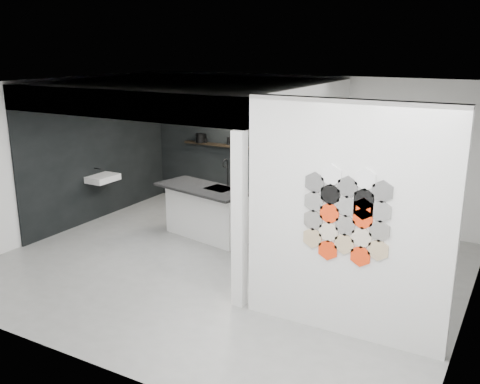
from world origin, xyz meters
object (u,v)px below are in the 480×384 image
wall_basin (103,178)px  glass_bowl (306,151)px  glass_vase (307,149)px  kitchen_island (207,211)px  partition_panel (346,222)px  bottle_dark (229,141)px  stockpot (201,138)px  utensil_cup (206,141)px  kettle (303,149)px

wall_basin → glass_bowl: size_ratio=4.95×
glass_bowl → glass_vase: bearing=0.0°
wall_basin → kitchen_island: size_ratio=0.31×
partition_panel → bottle_dark: bearing=134.8°
kitchen_island → bottle_dark: (-0.65, 1.88, 0.92)m
stockpot → glass_bowl: (2.43, 0.00, -0.05)m
bottle_dark → glass_bowl: bearing=0.0°
partition_panel → glass_vase: 4.39m
kitchen_island → stockpot: bearing=137.4°
stockpot → utensil_cup: stockpot is taller
kitchen_island → glass_bowl: 2.34m
partition_panel → stockpot: 5.96m
kettle → glass_vase: same height
kitchen_island → utensil_cup: kitchen_island is taller
glass_bowl → kettle: bearing=180.0°
stockpot → glass_bowl: size_ratio=1.88×
kettle → utensil_cup: (-2.26, 0.00, -0.03)m
kettle → glass_vase: bearing=11.0°
partition_panel → glass_vase: partition_panel is taller
glass_vase → stockpot: bearing=180.0°
wall_basin → kitchen_island: bearing=4.6°
kettle → glass_vase: (0.08, 0.00, -0.00)m
stockpot → utensil_cup: size_ratio=2.55×
partition_panel → stockpot: bearing=139.5°
utensil_cup → kitchen_island: bearing=-56.8°
partition_panel → kettle: (-2.15, 3.87, -0.01)m
wall_basin → bottle_dark: 2.69m
kitchen_island → bottle_dark: bottle_dark is taller
wall_basin → glass_bowl: glass_bowl is taller
partition_panel → kettle: partition_panel is taller
partition_panel → kitchen_island: (-3.18, 1.98, -0.92)m
partition_panel → wall_basin: size_ratio=4.67×
glass_bowl → utensil_cup: size_ratio=1.36×
utensil_cup → stockpot: bearing=180.0°
stockpot → bottle_dark: size_ratio=1.34×
kitchen_island → stockpot: size_ratio=8.36×
kettle → glass_vase: 0.08m
kettle → kitchen_island: bearing=-107.8°
wall_basin → partition_panel: bearing=-18.2°
partition_panel → stockpot: size_ratio=12.28×
stockpot → bottle_dark: (0.69, 0.00, -0.01)m
kitchen_island → utensil_cup: bearing=135.0°
stockpot → kettle: bearing=0.0°
glass_bowl → wall_basin: bearing=-148.5°
kettle → wall_basin: bearing=-137.1°
kettle → stockpot: bearing=-169.0°
stockpot → kettle: size_ratio=1.34×
glass_vase → bottle_dark: size_ratio=0.85×
partition_panel → utensil_cup: partition_panel is taller
wall_basin → bottle_dark: size_ratio=3.54×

